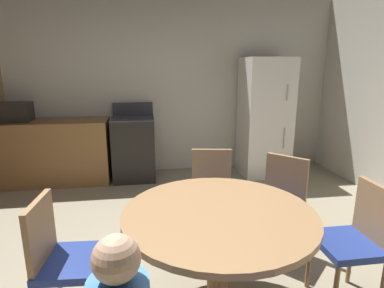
{
  "coord_description": "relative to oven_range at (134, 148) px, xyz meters",
  "views": [
    {
      "loc": [
        -0.16,
        -2.04,
        1.64
      ],
      "look_at": [
        0.28,
        0.95,
        0.89
      ],
      "focal_mm": 29.43,
      "sensor_mm": 36.0,
      "label": 1
    }
  ],
  "objects": [
    {
      "name": "wall_back",
      "position": [
        0.35,
        0.4,
        0.88
      ],
      "size": [
        5.81,
        0.12,
        2.7
      ],
      "primitive_type": "cube",
      "color": "beige",
      "rests_on": "ground"
    },
    {
      "name": "chair_northeast",
      "position": [
        1.34,
        -2.13,
        0.03
      ],
      "size": [
        0.57,
        0.57,
        0.87
      ],
      "rotation": [
        0.0,
        0.0,
        3.9
      ],
      "color": "#9E754C",
      "rests_on": "ground"
    },
    {
      "name": "dining_table",
      "position": [
        0.63,
        -2.8,
        0.14
      ],
      "size": [
        1.21,
        1.21,
        0.76
      ],
      "color": "#9E754C",
      "rests_on": "ground"
    },
    {
      "name": "chair_east",
      "position": [
        1.6,
        -2.8,
        0.03
      ],
      "size": [
        0.4,
        0.4,
        0.87
      ],
      "rotation": [
        0.0,
        0.0,
        3.14
      ],
      "color": "#9E754C",
      "rests_on": "ground"
    },
    {
      "name": "microwave",
      "position": [
        -1.59,
        -0.0,
        0.56
      ],
      "size": [
        0.44,
        0.32,
        0.26
      ],
      "primitive_type": "cube",
      "color": "black",
      "rests_on": "kitchen_counter"
    },
    {
      "name": "kitchen_counter",
      "position": [
        -1.3,
        -0.0,
        -0.02
      ],
      "size": [
        1.9,
        0.6,
        0.9
      ],
      "primitive_type": "cube",
      "color": "olive",
      "rests_on": "ground"
    },
    {
      "name": "refrigerator",
      "position": [
        1.97,
        -0.05,
        0.41
      ],
      "size": [
        0.68,
        0.68,
        1.76
      ],
      "color": "white",
      "rests_on": "ground"
    },
    {
      "name": "oven_range",
      "position": [
        0.0,
        0.0,
        0.0
      ],
      "size": [
        0.6,
        0.6,
        1.1
      ],
      "color": "black",
      "rests_on": "ground"
    },
    {
      "name": "chair_north",
      "position": [
        0.78,
        -1.84,
        0.03
      ],
      "size": [
        0.46,
        0.46,
        0.87
      ],
      "rotation": [
        0.0,
        0.0,
        4.55
      ],
      "color": "#9E754C",
      "rests_on": "ground"
    },
    {
      "name": "chair_west",
      "position": [
        -0.35,
        -2.73,
        0.03
      ],
      "size": [
        0.43,
        0.43,
        0.87
      ],
      "rotation": [
        0.0,
        0.0,
        6.21
      ],
      "color": "#9E754C",
      "rests_on": "ground"
    }
  ]
}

